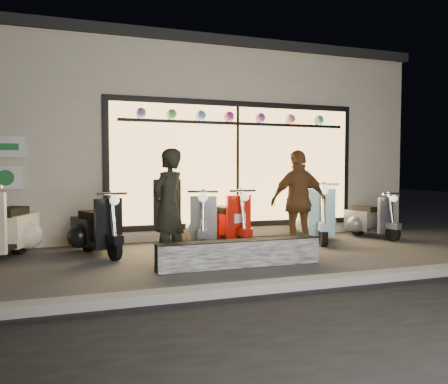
# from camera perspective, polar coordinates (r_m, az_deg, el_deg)

# --- Properties ---
(ground) EXTENTS (40.00, 40.00, 0.00)m
(ground) POSITION_cam_1_polar(r_m,az_deg,el_deg) (7.22, 1.04, -8.59)
(ground) COLOR #383533
(ground) RESTS_ON ground
(kerb) EXTENTS (40.00, 0.25, 0.12)m
(kerb) POSITION_cam_1_polar(r_m,az_deg,el_deg) (5.41, 8.23, -11.93)
(kerb) COLOR slate
(kerb) RESTS_ON ground
(shop_building) EXTENTS (10.20, 6.23, 4.20)m
(shop_building) POSITION_cam_1_polar(r_m,az_deg,el_deg) (11.91, -6.96, 6.11)
(shop_building) COLOR beige
(shop_building) RESTS_ON ground
(graffiti_barrier) EXTENTS (2.48, 0.28, 0.40)m
(graffiti_barrier) POSITION_cam_1_polar(r_m,az_deg,el_deg) (6.55, 2.02, -8.02)
(graffiti_barrier) COLOR black
(graffiti_barrier) RESTS_ON ground
(scooter_silver) EXTENTS (0.78, 1.45, 1.04)m
(scooter_silver) POSITION_cam_1_polar(r_m,az_deg,el_deg) (8.25, -2.43, -4.20)
(scooter_silver) COLOR black
(scooter_silver) RESTS_ON ground
(scooter_red) EXTENTS (0.59, 1.47, 1.05)m
(scooter_red) POSITION_cam_1_polar(r_m,az_deg,el_deg) (8.36, 0.16, -4.09)
(scooter_red) COLOR black
(scooter_red) RESTS_ON ground
(scooter_black) EXTENTS (0.83, 1.42, 1.03)m
(scooter_black) POSITION_cam_1_polar(r_m,az_deg,el_deg) (7.84, -16.60, -4.73)
(scooter_black) COLOR black
(scooter_black) RESTS_ON ground
(scooter_cream) EXTENTS (0.88, 1.62, 1.17)m
(scooter_cream) POSITION_cam_1_polar(r_m,az_deg,el_deg) (7.98, -26.20, -4.39)
(scooter_cream) COLOR black
(scooter_cream) RESTS_ON ground
(scooter_blue) EXTENTS (0.88, 1.58, 1.14)m
(scooter_blue) POSITION_cam_1_polar(r_m,az_deg,el_deg) (9.21, 11.96, -3.26)
(scooter_blue) COLOR black
(scooter_blue) RESTS_ON ground
(scooter_grey) EXTENTS (0.61, 1.31, 0.93)m
(scooter_grey) POSITION_cam_1_polar(r_m,az_deg,el_deg) (9.88, 18.10, -3.41)
(scooter_grey) COLOR black
(scooter_grey) RESTS_ON ground
(man) EXTENTS (0.77, 0.74, 1.77)m
(man) POSITION_cam_1_polar(r_m,az_deg,el_deg) (6.75, -7.26, -1.84)
(man) COLOR black
(man) RESTS_ON ground
(woman) EXTENTS (1.05, 0.44, 1.78)m
(woman) POSITION_cam_1_polar(r_m,az_deg,el_deg) (7.67, 9.76, -1.23)
(woman) COLOR brown
(woman) RESTS_ON ground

